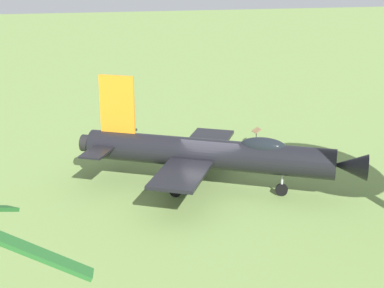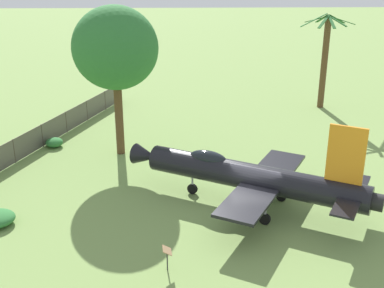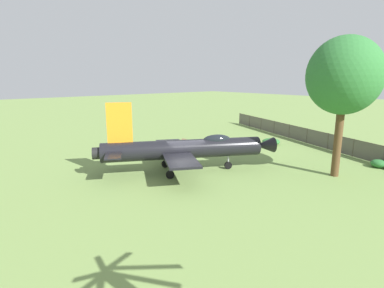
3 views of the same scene
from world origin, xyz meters
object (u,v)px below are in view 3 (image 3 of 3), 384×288
(display_jet, at_px, (187,148))
(shrub_near_fence, at_px, (271,142))
(shade_tree, at_px, (345,76))
(shrub_by_tree, at_px, (379,164))
(info_plaque, at_px, (183,142))

(display_jet, distance_m, shrub_near_fence, 13.32)
(shade_tree, height_order, shrub_near_fence, shade_tree)
(display_jet, bearing_deg, shrub_by_tree, -7.91)
(shade_tree, bearing_deg, info_plaque, 104.26)
(shrub_near_fence, distance_m, info_plaque, 9.82)
(display_jet, bearing_deg, info_plaque, 81.96)
(shade_tree, bearing_deg, shrub_by_tree, -15.04)
(shade_tree, bearing_deg, display_jet, 134.43)
(shrub_near_fence, bearing_deg, info_plaque, 154.90)
(display_jet, height_order, info_plaque, display_jet)
(shrub_near_fence, xyz_separation_m, shrub_by_tree, (-0.52, -10.84, -0.01))
(shade_tree, height_order, shrub_by_tree, shade_tree)
(shade_tree, distance_m, shrub_near_fence, 12.95)
(shrub_by_tree, bearing_deg, info_plaque, 119.16)
(display_jet, height_order, shrub_near_fence, display_jet)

